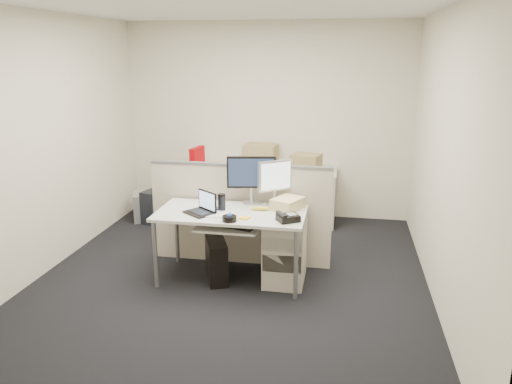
% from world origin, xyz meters
% --- Properties ---
extents(floor, '(4.00, 4.50, 0.01)m').
position_xyz_m(floor, '(0.00, 0.00, -0.01)').
color(floor, black).
rests_on(floor, ground).
extents(ceiling, '(4.00, 4.50, 0.01)m').
position_xyz_m(ceiling, '(0.00, 0.00, 2.70)').
color(ceiling, white).
rests_on(ceiling, ground).
extents(wall_back, '(4.00, 0.02, 2.70)m').
position_xyz_m(wall_back, '(0.00, 2.25, 1.35)').
color(wall_back, beige).
rests_on(wall_back, ground).
extents(wall_front, '(4.00, 0.02, 2.70)m').
position_xyz_m(wall_front, '(0.00, -2.25, 1.35)').
color(wall_front, beige).
rests_on(wall_front, ground).
extents(wall_left, '(0.02, 4.50, 2.70)m').
position_xyz_m(wall_left, '(-2.00, 0.00, 1.35)').
color(wall_left, beige).
rests_on(wall_left, ground).
extents(wall_right, '(0.02, 4.50, 2.70)m').
position_xyz_m(wall_right, '(2.00, 0.00, 1.35)').
color(wall_right, beige).
rests_on(wall_right, ground).
extents(desk, '(1.50, 0.75, 0.73)m').
position_xyz_m(desk, '(0.00, 0.00, 0.66)').
color(desk, silver).
rests_on(desk, floor).
extents(keyboard_tray, '(0.62, 0.32, 0.02)m').
position_xyz_m(keyboard_tray, '(0.00, -0.18, 0.62)').
color(keyboard_tray, silver).
rests_on(keyboard_tray, desk).
extents(drawer_pedestal, '(0.40, 0.55, 0.65)m').
position_xyz_m(drawer_pedestal, '(0.55, 0.05, 0.33)').
color(drawer_pedestal, beige).
rests_on(drawer_pedestal, floor).
extents(cubicle_partition, '(2.00, 0.06, 1.10)m').
position_xyz_m(cubicle_partition, '(0.00, 0.45, 0.55)').
color(cubicle_partition, '#BEAE97').
rests_on(cubicle_partition, floor).
extents(back_counter, '(2.00, 0.60, 0.72)m').
position_xyz_m(back_counter, '(0.00, 1.93, 0.36)').
color(back_counter, beige).
rests_on(back_counter, floor).
extents(monitor_main, '(0.54, 0.28, 0.51)m').
position_xyz_m(monitor_main, '(0.15, 0.32, 0.99)').
color(monitor_main, black).
rests_on(monitor_main, desk).
extents(monitor_small, '(0.42, 0.38, 0.47)m').
position_xyz_m(monitor_small, '(0.40, 0.32, 0.97)').
color(monitor_small, '#B7B7BC').
rests_on(monitor_small, desk).
extents(laptop, '(0.36, 0.34, 0.21)m').
position_xyz_m(laptop, '(-0.30, -0.11, 0.84)').
color(laptop, black).
rests_on(laptop, desk).
extents(trackball, '(0.16, 0.16, 0.05)m').
position_xyz_m(trackball, '(0.05, -0.28, 0.76)').
color(trackball, black).
rests_on(trackball, desk).
extents(desk_phone, '(0.25, 0.24, 0.06)m').
position_xyz_m(desk_phone, '(0.60, -0.18, 0.76)').
color(desk_phone, black).
rests_on(desk_phone, desk).
extents(paper_stack, '(0.23, 0.28, 0.01)m').
position_xyz_m(paper_stack, '(-0.12, -0.08, 0.74)').
color(paper_stack, silver).
rests_on(paper_stack, desk).
extents(sticky_pad, '(0.12, 0.12, 0.01)m').
position_xyz_m(sticky_pad, '(0.18, -0.18, 0.74)').
color(sticky_pad, yellow).
rests_on(sticky_pad, desk).
extents(travel_mug, '(0.08, 0.08, 0.16)m').
position_xyz_m(travel_mug, '(-0.10, 0.02, 0.81)').
color(travel_mug, black).
rests_on(travel_mug, desk).
extents(banana, '(0.19, 0.06, 0.04)m').
position_xyz_m(banana, '(0.28, 0.10, 0.75)').
color(banana, gold).
rests_on(banana, desk).
extents(cellphone, '(0.08, 0.12, 0.02)m').
position_xyz_m(cellphone, '(-0.15, 0.05, 0.74)').
color(cellphone, black).
rests_on(cellphone, desk).
extents(manila_folders, '(0.35, 0.39, 0.12)m').
position_xyz_m(manila_folders, '(0.55, 0.20, 0.79)').
color(manila_folders, beige).
rests_on(manila_folders, desk).
extents(keyboard, '(0.49, 0.29, 0.03)m').
position_xyz_m(keyboard, '(0.05, -0.14, 0.64)').
color(keyboard, black).
rests_on(keyboard, keyboard_tray).
extents(pc_tower_desk, '(0.34, 0.50, 0.43)m').
position_xyz_m(pc_tower_desk, '(-0.15, -0.05, 0.22)').
color(pc_tower_desk, black).
rests_on(pc_tower_desk, floor).
extents(pc_tower_spare_dark, '(0.32, 0.52, 0.45)m').
position_xyz_m(pc_tower_spare_dark, '(-1.45, 1.63, 0.23)').
color(pc_tower_spare_dark, black).
rests_on(pc_tower_spare_dark, floor).
extents(pc_tower_spare_silver, '(0.31, 0.44, 0.38)m').
position_xyz_m(pc_tower_spare_silver, '(-1.70, 1.63, 0.19)').
color(pc_tower_spare_silver, '#B7B7BC').
rests_on(pc_tower_spare_silver, floor).
extents(cardboard_box_left, '(0.47, 0.37, 0.33)m').
position_xyz_m(cardboard_box_left, '(-0.05, 2.05, 0.89)').
color(cardboard_box_left, '#9F8650').
rests_on(cardboard_box_left, back_counter).
extents(cardboard_box_right, '(0.43, 0.37, 0.27)m').
position_xyz_m(cardboard_box_right, '(0.60, 1.81, 0.85)').
color(cardboard_box_right, '#9F8650').
rests_on(cardboard_box_right, back_counter).
extents(red_binder, '(0.13, 0.34, 0.30)m').
position_xyz_m(red_binder, '(-0.90, 1.83, 0.87)').
color(red_binder, '#AA0108').
rests_on(red_binder, back_counter).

